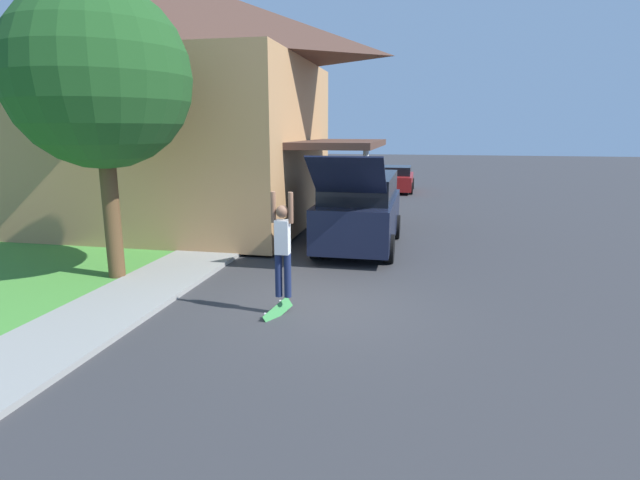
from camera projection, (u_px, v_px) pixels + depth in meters
The scene contains 10 objects.
ground_plane at pixel (313, 302), 9.84m from camera, with size 120.00×120.00×0.00m, color #333335.
lawn at pixel (124, 227), 17.14m from camera, with size 10.00×80.00×0.08m.
sidewalk at pixel (245, 232), 16.27m from camera, with size 1.80×80.00×0.10m.
house at pixel (151, 96), 16.93m from camera, with size 13.63×8.60×8.41m.
lawn_tree_near at pixel (99, 78), 10.35m from camera, with size 3.80×3.80×6.21m.
lawn_tree_far at pixel (235, 60), 19.09m from camera, with size 3.87×3.87×7.83m.
suv_parked at pixel (360, 209), 14.13m from camera, with size 2.14×5.52×2.77m.
car_down_street at pixel (396, 179), 27.32m from camera, with size 1.92×4.02×1.37m.
skateboarder at pixel (283, 244), 8.90m from camera, with size 0.41×0.22×1.92m.
skateboard at pixel (278, 311), 9.12m from camera, with size 0.38×0.73×0.36m.
Camera 1 is at (2.03, -9.11, 3.33)m, focal length 28.00 mm.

